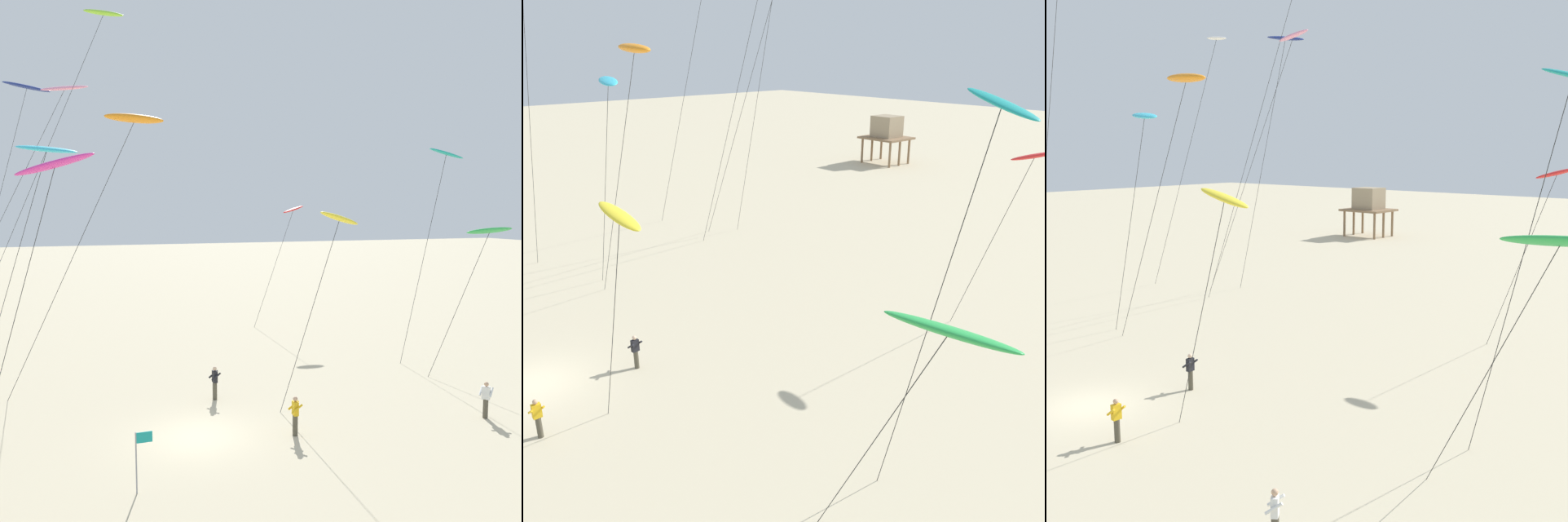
{
  "view_description": "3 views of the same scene",
  "coord_description": "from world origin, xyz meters",
  "views": [
    {
      "loc": [
        -4.36,
        -21.14,
        9.33
      ],
      "look_at": [
        5.55,
        8.16,
        6.43
      ],
      "focal_mm": 36.89,
      "sensor_mm": 36.0,
      "label": 1
    },
    {
      "loc": [
        23.99,
        -6.64,
        14.08
      ],
      "look_at": [
        5.2,
        10.17,
        4.75
      ],
      "focal_mm": 40.11,
      "sensor_mm": 36.0,
      "label": 2
    },
    {
      "loc": [
        24.2,
        -14.29,
        10.68
      ],
      "look_at": [
        3.53,
        10.01,
        5.27
      ],
      "focal_mm": 46.03,
      "sensor_mm": 36.0,
      "label": 3
    }
  ],
  "objects": [
    {
      "name": "stilt_house",
      "position": [
        -22.71,
        52.41,
        4.18
      ],
      "size": [
        5.55,
        4.75,
        5.91
      ],
      "color": "#846647",
      "rests_on": "ground"
    },
    {
      "name": "kite_pink",
      "position": [
        -5.14,
        18.75,
        17.56
      ],
      "size": [
        10.28,
        1.75,
        18.06
      ],
      "color": "pink",
      "rests_on": "ground"
    },
    {
      "name": "kite_navy",
      "position": [
        -7.65,
        20.81,
        17.9
      ],
      "size": [
        6.49,
        1.02,
        18.43
      ],
      "color": "navy",
      "rests_on": "ground"
    },
    {
      "name": "kite_flyer_middle",
      "position": [
        3.9,
        -1.2,
        0.89
      ],
      "size": [
        0.52,
        0.55,
        1.67
      ],
      "color": "#4C4738",
      "rests_on": "ground"
    },
    {
      "name": "kite_flyer_nearest",
      "position": [
        1.75,
        4.06,
        0.89
      ],
      "size": [
        0.55,
        0.57,
        1.67
      ],
      "color": "#4C4738",
      "rests_on": "ground"
    },
    {
      "name": "kite_orange",
      "position": [
        -1.62,
        7.06,
        13.92
      ],
      "size": [
        7.92,
        1.18,
        14.28
      ],
      "color": "orange",
      "rests_on": "ground"
    },
    {
      "name": "kite_red",
      "position": [
        12.0,
        19.16,
        9.35
      ],
      "size": [
        4.4,
        1.21,
        9.85
      ],
      "color": "red",
      "rests_on": "ground"
    },
    {
      "name": "kite_cyan",
      "position": [
        -5.83,
        7.66,
        12.29
      ],
      "size": [
        5.26,
        1.72,
        12.68
      ],
      "color": "#33BFE0",
      "rests_on": "ground"
    },
    {
      "name": "kite_flyer_furthest",
      "position": [
        12.77,
        -2.19,
        0.89
      ],
      "size": [
        0.72,
        0.72,
        1.67
      ],
      "color": "#4C4738",
      "rests_on": "ground"
    },
    {
      "name": "ground_plane",
      "position": [
        0.0,
        0.0,
        0.0
      ],
      "size": [
        260.0,
        260.0,
        0.0
      ],
      "primitive_type": "plane",
      "color": "beige"
    },
    {
      "name": "kite_white",
      "position": [
        -11.09,
        17.5,
        17.54
      ],
      "size": [
        8.96,
        0.74,
        18.22
      ],
      "color": "white",
      "rests_on": "ground"
    },
    {
      "name": "kite_green",
      "position": [
        17.86,
        3.68,
        8.17
      ],
      "size": [
        5.59,
        1.04,
        8.54
      ],
      "color": "green",
      "rests_on": "ground"
    },
    {
      "name": "kite_yellow",
      "position": [
        7.1,
        1.38,
        8.91
      ],
      "size": [
        4.01,
        0.9,
        9.4
      ],
      "color": "yellow",
      "rests_on": "ground"
    }
  ]
}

